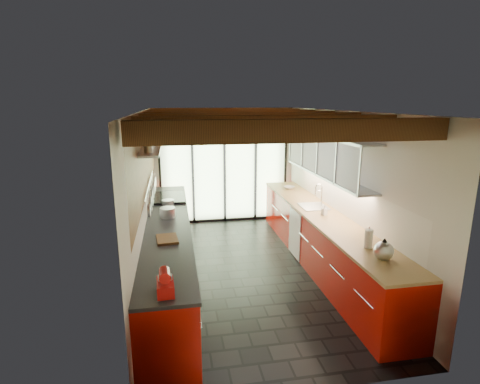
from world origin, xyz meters
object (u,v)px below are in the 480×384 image
at_px(paper_towel, 369,239).
at_px(bowl, 289,188).
at_px(soap_bottle, 324,210).
at_px(kettle, 384,250).
at_px(stand_mixer, 165,283).

bearing_deg(paper_towel, bowl, 90.00).
height_order(paper_towel, soap_bottle, paper_towel).
distance_m(soap_bottle, bowl, 1.92).
distance_m(paper_towel, soap_bottle, 1.43).
height_order(soap_bottle, bowl, soap_bottle).
height_order(kettle, bowl, kettle).
bearing_deg(kettle, paper_towel, 90.00).
xyz_separation_m(stand_mixer, kettle, (2.54, 0.36, 0.02)).
bearing_deg(stand_mixer, bowl, 57.99).
bearing_deg(soap_bottle, paper_towel, -90.00).
relative_size(stand_mixer, soap_bottle, 1.72).
height_order(kettle, paper_towel, paper_towel).
bearing_deg(bowl, kettle, -90.00).
bearing_deg(bowl, stand_mixer, -122.01).
bearing_deg(soap_bottle, bowl, 90.00).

